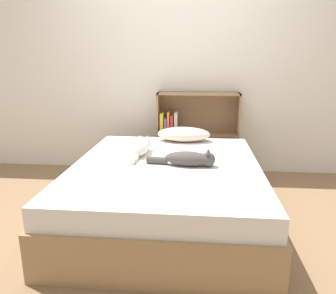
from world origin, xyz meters
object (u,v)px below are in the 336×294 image
(bed, at_px, (166,192))
(bookshelf, at_px, (194,132))
(pillow, at_px, (184,134))
(cat_dark, at_px, (190,159))
(cat_light, at_px, (141,147))

(bed, relative_size, bookshelf, 1.96)
(pillow, bearing_deg, cat_dark, -84.00)
(cat_dark, height_order, bookshelf, bookshelf)
(bed, distance_m, pillow, 0.84)
(bed, xyz_separation_m, cat_dark, (0.19, -0.04, 0.31))
(cat_light, height_order, bookshelf, bookshelf)
(cat_light, bearing_deg, pillow, -31.41)
(bed, bearing_deg, cat_light, 136.09)
(cat_light, height_order, cat_dark, cat_light)
(bookshelf, bearing_deg, cat_light, -115.48)
(cat_dark, distance_m, bookshelf, 1.27)
(pillow, bearing_deg, bed, -98.01)
(bed, bearing_deg, pillow, 81.99)
(cat_light, relative_size, bookshelf, 0.51)
(pillow, height_order, cat_light, cat_light)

